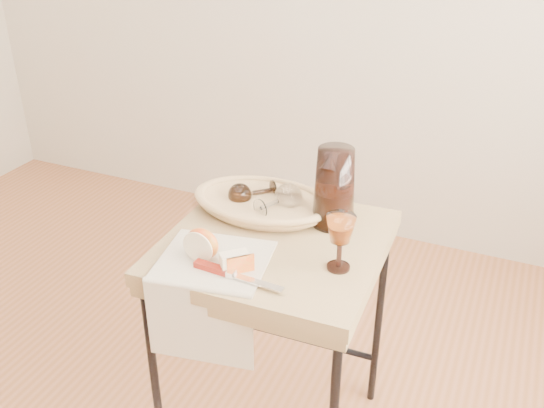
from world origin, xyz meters
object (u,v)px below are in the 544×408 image
at_px(goblet_lying_b, 276,202).
at_px(wine_goblet, 340,242).
at_px(apple_half, 202,243).
at_px(pitcher, 334,187).
at_px(tea_towel, 214,260).
at_px(side_table, 275,344).
at_px(goblet_lying_a, 254,193).
at_px(bread_basket, 262,204).
at_px(table_knife, 234,274).

height_order(goblet_lying_b, wine_goblet, wine_goblet).
height_order(goblet_lying_b, apple_half, goblet_lying_b).
bearing_deg(pitcher, tea_towel, -126.32).
distance_m(tea_towel, wine_goblet, 0.33).
relative_size(side_table, goblet_lying_a, 6.42).
distance_m(side_table, bread_basket, 0.42).
bearing_deg(pitcher, apple_half, -129.74).
bearing_deg(pitcher, goblet_lying_b, -168.22).
height_order(goblet_lying_a, apple_half, apple_half).
xyz_separation_m(tea_towel, pitcher, (0.22, 0.31, 0.11)).
relative_size(bread_basket, goblet_lying_a, 3.22).
relative_size(tea_towel, goblet_lying_b, 2.05).
height_order(side_table, table_knife, table_knife).
xyz_separation_m(tea_towel, wine_goblet, (0.30, 0.10, 0.07)).
bearing_deg(bread_basket, table_knife, -78.56).
bearing_deg(bread_basket, apple_half, -98.14).
relative_size(bread_basket, apple_half, 4.02).
xyz_separation_m(tea_towel, goblet_lying_b, (0.06, 0.27, 0.05)).
bearing_deg(tea_towel, table_knife, -40.09).
bearing_deg(pitcher, bread_basket, -177.37).
height_order(bread_basket, goblet_lying_b, goblet_lying_b).
relative_size(goblet_lying_b, apple_half, 1.47).
xyz_separation_m(goblet_lying_a, pitcher, (0.25, -0.00, 0.07)).
xyz_separation_m(wine_goblet, apple_half, (-0.33, -0.10, -0.03)).
bearing_deg(table_knife, pitcher, 73.30).
bearing_deg(tea_towel, wine_goblet, 8.49).
relative_size(goblet_lying_a, table_knife, 0.48).
relative_size(apple_half, table_knife, 0.38).
bearing_deg(pitcher, table_knife, -111.65).
distance_m(side_table, tea_towel, 0.42).
height_order(side_table, wine_goblet, wine_goblet).
bearing_deg(tea_towel, goblet_lying_a, 85.95).
xyz_separation_m(goblet_lying_a, table_knife, (0.11, -0.36, -0.03)).
distance_m(goblet_lying_b, wine_goblet, 0.30).
distance_m(goblet_lying_a, wine_goblet, 0.39).
height_order(pitcher, table_knife, pitcher).
bearing_deg(goblet_lying_b, tea_towel, -166.01).
relative_size(wine_goblet, table_knife, 0.63).
distance_m(bread_basket, wine_goblet, 0.36).
bearing_deg(goblet_lying_b, pitcher, -50.94).
relative_size(bread_basket, wine_goblet, 2.42).
bearing_deg(goblet_lying_b, wine_goblet, -99.23).
bearing_deg(goblet_lying_a, bread_basket, 109.36).
height_order(tea_towel, pitcher, pitcher).
distance_m(goblet_lying_a, table_knife, 0.38).
relative_size(tea_towel, table_knife, 1.15).
height_order(tea_towel, bread_basket, bread_basket).
height_order(side_table, bread_basket, bread_basket).
distance_m(side_table, pitcher, 0.52).
relative_size(side_table, tea_towel, 2.66).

